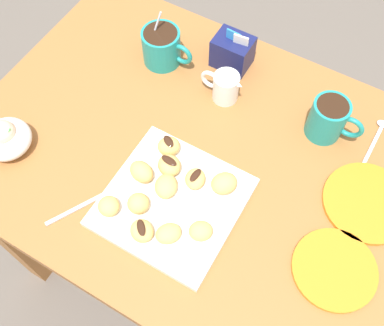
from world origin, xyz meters
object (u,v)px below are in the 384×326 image
(coffee_mug_teal_right, at_px, (329,118))
(saucer_orange_right, at_px, (367,202))
(beignet_2, at_px, (138,203))
(beignet_0, at_px, (169,146))
(pastry_plate_square, at_px, (172,202))
(beignet_3, at_px, (142,172))
(cream_pitcher_white, at_px, (225,86))
(beignet_1, at_px, (224,183))
(dining_table, at_px, (198,183))
(beignet_7, at_px, (195,179))
(ice_cream_bowl, at_px, (6,138))
(beignet_4, at_px, (169,234))
(sugar_caddy, at_px, (233,52))
(beignet_5, at_px, (201,231))
(beignet_8, at_px, (109,206))
(saucer_orange_left, at_px, (334,269))
(beignet_6, at_px, (166,186))
(beignet_9, at_px, (169,165))
(beignet_10, at_px, (141,231))
(coffee_mug_teal_left, at_px, (162,46))

(coffee_mug_teal_right, relative_size, saucer_orange_right, 0.66)
(beignet_2, bearing_deg, beignet_0, 96.84)
(pastry_plate_square, bearing_deg, beignet_3, 168.87)
(beignet_3, bearing_deg, cream_pitcher_white, 80.86)
(beignet_1, bearing_deg, cream_pitcher_white, 117.65)
(dining_table, height_order, beignet_7, beignet_7)
(coffee_mug_teal_right, height_order, ice_cream_bowl, coffee_mug_teal_right)
(beignet_1, xyz_separation_m, beignet_4, (-0.04, -0.15, -0.00))
(sugar_caddy, height_order, beignet_3, sugar_caddy)
(coffee_mug_teal_right, relative_size, cream_pitcher_white, 1.16)
(beignet_5, bearing_deg, beignet_8, -165.76)
(pastry_plate_square, relative_size, beignet_4, 5.17)
(beignet_2, relative_size, beignet_3, 0.80)
(saucer_orange_left, bearing_deg, beignet_6, -176.63)
(saucer_orange_right, bearing_deg, beignet_6, -153.21)
(beignet_8, bearing_deg, saucer_orange_left, 14.84)
(saucer_orange_left, bearing_deg, sugar_caddy, 138.71)
(beignet_2, height_order, beignet_6, beignet_2)
(beignet_3, height_order, beignet_8, beignet_3)
(beignet_4, bearing_deg, beignet_5, 34.63)
(beignet_7, relative_size, beignet_8, 1.09)
(beignet_3, relative_size, beignet_7, 1.14)
(coffee_mug_teal_right, xyz_separation_m, sugar_caddy, (-0.27, 0.08, -0.01))
(beignet_8, bearing_deg, beignet_7, 49.90)
(beignet_3, distance_m, beignet_8, 0.10)
(beignet_2, relative_size, beignet_8, 1.00)
(cream_pitcher_white, distance_m, beignet_0, 0.20)
(coffee_mug_teal_right, relative_size, beignet_9, 2.36)
(beignet_10, bearing_deg, beignet_9, 100.31)
(beignet_1, height_order, beignet_5, beignet_1)
(beignet_2, xyz_separation_m, beignet_9, (0.01, 0.10, -0.00))
(beignet_8, bearing_deg, ice_cream_bowl, 176.03)
(dining_table, bearing_deg, beignet_6, -94.71)
(beignet_1, relative_size, beignet_9, 1.08)
(beignet_2, distance_m, beignet_5, 0.14)
(beignet_3, bearing_deg, beignet_8, -98.75)
(pastry_plate_square, bearing_deg, cream_pitcher_white, 97.27)
(beignet_5, distance_m, beignet_7, 0.11)
(coffee_mug_teal_left, xyz_separation_m, ice_cream_bowl, (-0.16, -0.38, -0.01))
(beignet_0, distance_m, beignet_9, 0.05)
(beignet_4, distance_m, beignet_10, 0.05)
(beignet_2, distance_m, beignet_8, 0.06)
(beignet_5, bearing_deg, beignet_1, 94.47)
(coffee_mug_teal_left, height_order, beignet_3, coffee_mug_teal_left)
(beignet_10, bearing_deg, beignet_6, 94.68)
(dining_table, relative_size, beignet_1, 18.56)
(beignet_10, bearing_deg, beignet_1, 61.56)
(beignet_4, bearing_deg, beignet_7, 96.37)
(dining_table, xyz_separation_m, saucer_orange_left, (0.35, -0.10, 0.15))
(beignet_2, height_order, beignet_5, beignet_2)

